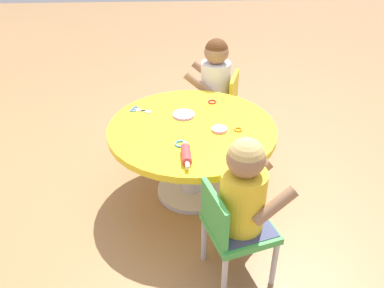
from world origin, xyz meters
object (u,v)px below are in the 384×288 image
child_chair_left (233,228)px  craft_table (192,141)px  rolling_pin (186,155)px  child_chair_right (219,104)px  seated_child_right (215,74)px  seated_child_left (244,189)px  craft_scissors (138,110)px

child_chair_left → craft_table: bearing=14.1°
craft_table → rolling_pin: bearing=172.1°
child_chair_right → seated_child_right: bearing=72.7°
seated_child_left → child_chair_right: seated_child_left is taller
child_chair_left → craft_scissors: (0.86, 0.49, 0.18)m
seated_child_right → craft_scissors: (-0.43, 0.52, -0.04)m
seated_child_left → seated_child_right: same height
seated_child_right → rolling_pin: 1.00m
craft_table → child_chair_left: 0.67m
child_chair_right → child_chair_left: bearing=176.9°
craft_table → child_chair_right: child_chair_right is taller
craft_table → rolling_pin: 0.35m
child_chair_right → craft_scissors: bearing=126.7°
craft_table → child_chair_left: (-0.65, -0.16, -0.08)m
craft_table → seated_child_right: seated_child_right is taller
rolling_pin → craft_scissors: bearing=27.4°
craft_table → seated_child_right: (0.64, -0.19, 0.15)m
craft_table → child_chair_left: size_ratio=1.83×
craft_table → craft_scissors: bearing=56.6°
seated_child_left → craft_scissors: 1.00m
child_chair_right → rolling_pin: (-0.95, 0.28, 0.20)m
craft_table → seated_child_right: bearing=-16.9°
child_chair_left → seated_child_left: bearing=-73.0°
child_chair_left → rolling_pin: size_ratio=2.33×
child_chair_left → seated_child_left: (0.01, -0.04, 0.23)m
seated_child_right → rolling_pin: size_ratio=2.21×
child_chair_right → craft_scissors: child_chair_right is taller
rolling_pin → child_chair_right: bearing=-16.2°
seated_child_right → rolling_pin: (-0.97, 0.24, -0.02)m
child_chair_right → seated_child_left: bearing=178.6°
seated_child_left → seated_child_right: 1.28m
craft_table → seated_child_left: bearing=-162.5°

